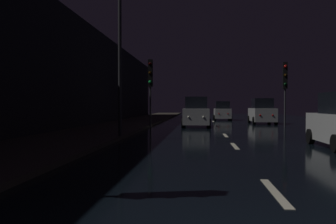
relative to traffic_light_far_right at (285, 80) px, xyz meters
The scene contains 10 objects.
ground 6.02m from the traffic_light_far_right, 163.14° to the left, with size 26.56×84.00×0.02m, color black.
sidewalk_left 12.39m from the traffic_light_far_right, behind, with size 4.40×84.00×0.15m, color #38332B.
building_facade_left 14.60m from the traffic_light_far_right, behind, with size 0.80×63.00×7.49m, color black.
lane_centerline 8.45m from the traffic_light_far_right, 128.02° to the right, with size 0.16×31.03×0.01m.
traffic_light_far_right is the anchor object (origin of this frame).
traffic_light_far_left 9.65m from the traffic_light_far_right, behind, with size 0.31×0.46×4.78m.
streetlamp_overhead 13.93m from the traffic_light_far_right, 132.27° to the right, with size 1.70×0.44×7.50m.
car_approaching_headlights 6.77m from the traffic_light_far_right, behind, with size 1.99×4.32×2.18m.
car_parked_right_far 5.44m from the traffic_light_far_right, 99.39° to the left, with size 1.97×4.28×2.15m.
car_distant_taillights 13.04m from the traffic_light_far_right, 106.76° to the left, with size 1.83×3.95×1.99m.
Camera 1 is at (-1.35, -3.59, 1.55)m, focal length 38.84 mm.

